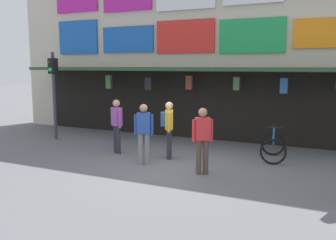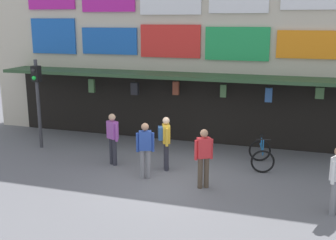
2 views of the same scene
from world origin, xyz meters
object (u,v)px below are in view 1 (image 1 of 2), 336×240
Objects in this scene: bicycle_parked at (273,147)px; pedestrian_in_purple at (144,131)px; pedestrian_in_yellow at (202,137)px; traffic_light_near at (53,82)px; pedestrian_in_red at (117,123)px; pedestrian_in_black at (168,126)px.

pedestrian_in_purple reaches higher than bicycle_parked.
pedestrian_in_yellow is at bearing -121.82° from bicycle_parked.
pedestrian_in_red is (3.31, -0.91, -1.19)m from traffic_light_near.
pedestrian_in_black is at bearing 69.52° from pedestrian_in_purple.
traffic_light_near is 5.16m from pedestrian_in_purple.
pedestrian_in_red is (-1.41, 0.82, 0.00)m from pedestrian_in_purple.
pedestrian_in_purple is 1.63m from pedestrian_in_red.
traffic_light_near reaches higher than pedestrian_in_purple.
traffic_light_near is 5.25m from pedestrian_in_black.
pedestrian_in_yellow is 1.78m from pedestrian_in_black.
pedestrian_in_black is at bearing 143.89° from pedestrian_in_yellow.
pedestrian_in_red and pedestrian_in_yellow have the same top height.
bicycle_parked is 0.75× the size of pedestrian_in_purple.
pedestrian_in_purple is 1.78m from pedestrian_in_yellow.
pedestrian_in_purple and pedestrian_in_black have the same top height.
pedestrian_in_red is 1.00× the size of pedestrian_in_yellow.
bicycle_parked is 2.66m from pedestrian_in_yellow.
pedestrian_in_purple and pedestrian_in_red have the same top height.
pedestrian_in_red reaches higher than bicycle_parked.
pedestrian_in_yellow is (3.18, -0.99, 0.00)m from pedestrian_in_red.
traffic_light_near reaches higher than pedestrian_in_black.
traffic_light_near is at bearing 163.70° from pedestrian_in_yellow.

